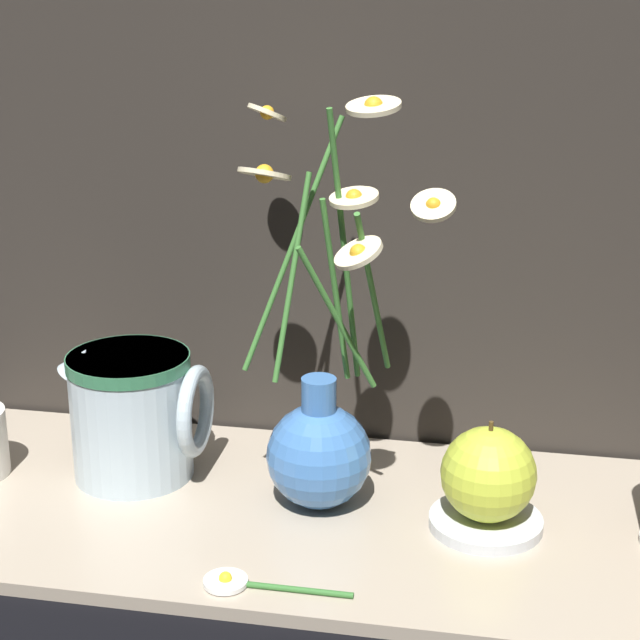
{
  "coord_description": "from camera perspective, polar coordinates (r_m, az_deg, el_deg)",
  "views": [
    {
      "loc": [
        0.16,
        -0.84,
        0.49
      ],
      "look_at": [
        -0.0,
        0.0,
        0.2
      ],
      "focal_mm": 60.0,
      "sensor_mm": 36.0,
      "label": 1
    }
  ],
  "objects": [
    {
      "name": "ground_plane",
      "position": [
        0.99,
        0.1,
        -10.79
      ],
      "size": [
        6.0,
        6.0,
        0.0
      ],
      "primitive_type": "plane",
      "color": "black"
    },
    {
      "name": "orange_fruit",
      "position": [
        0.95,
        8.97,
        -8.07
      ],
      "size": [
        0.08,
        0.08,
        0.09
      ],
      "color": "#B7C638",
      "rests_on": "saucer_plate"
    },
    {
      "name": "vase_with_flowers",
      "position": [
        0.96,
        -0.0,
        -6.08
      ],
      "size": [
        0.2,
        0.19,
        0.37
      ],
      "color": "#3F72B7",
      "rests_on": "shelf"
    },
    {
      "name": "shelf",
      "position": [
        0.99,
        0.1,
        -10.48
      ],
      "size": [
        0.81,
        0.32,
        0.01
      ],
      "color": "tan",
      "rests_on": "ground_plane"
    },
    {
      "name": "loose_daisy",
      "position": [
        0.88,
        -4.16,
        -13.81
      ],
      "size": [
        0.12,
        0.04,
        0.01
      ],
      "color": "#336B2D",
      "rests_on": "shelf"
    },
    {
      "name": "ceramic_pitcher",
      "position": [
        1.03,
        -9.9,
        -4.74
      ],
      "size": [
        0.14,
        0.12,
        0.13
      ],
      "color": "silver",
      "rests_on": "shelf"
    },
    {
      "name": "saucer_plate",
      "position": [
        0.97,
        8.83,
        -10.54
      ],
      "size": [
        0.1,
        0.1,
        0.01
      ],
      "color": "silver",
      "rests_on": "shelf"
    }
  ]
}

